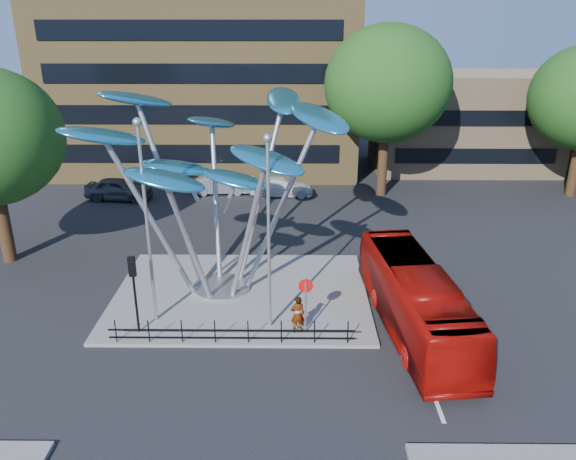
{
  "coord_description": "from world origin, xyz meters",
  "views": [
    {
      "loc": [
        1.47,
        -17.9,
        12.69
      ],
      "look_at": [
        1.26,
        4.0,
        4.17
      ],
      "focal_mm": 35.0,
      "sensor_mm": 36.0,
      "label": 1
    }
  ],
  "objects_px": {
    "parked_car_mid": "(221,184)",
    "parked_car_right": "(281,187)",
    "street_lamp_right": "(269,217)",
    "no_entry_sign_island": "(306,297)",
    "street_lamp_left": "(145,207)",
    "red_bus": "(415,299)",
    "leaf_sculpture": "(214,152)",
    "traffic_light_island": "(133,279)",
    "pedestrian": "(298,315)",
    "parked_car_left": "(119,189)",
    "tree_right": "(388,84)"
  },
  "relations": [
    {
      "from": "parked_car_mid",
      "to": "parked_car_right",
      "type": "height_order",
      "value": "parked_car_mid"
    },
    {
      "from": "street_lamp_right",
      "to": "parked_car_mid",
      "type": "bearing_deg",
      "value": 102.9
    },
    {
      "from": "parked_car_mid",
      "to": "no_entry_sign_island",
      "type": "bearing_deg",
      "value": -167.83
    },
    {
      "from": "street_lamp_left",
      "to": "no_entry_sign_island",
      "type": "height_order",
      "value": "street_lamp_left"
    },
    {
      "from": "street_lamp_left",
      "to": "parked_car_mid",
      "type": "height_order",
      "value": "street_lamp_left"
    },
    {
      "from": "street_lamp_right",
      "to": "red_bus",
      "type": "distance_m",
      "value": 7.11
    },
    {
      "from": "leaf_sculpture",
      "to": "red_bus",
      "type": "height_order",
      "value": "leaf_sculpture"
    },
    {
      "from": "traffic_light_island",
      "to": "no_entry_sign_island",
      "type": "height_order",
      "value": "traffic_light_island"
    },
    {
      "from": "street_lamp_right",
      "to": "parked_car_right",
      "type": "bearing_deg",
      "value": 89.69
    },
    {
      "from": "leaf_sculpture",
      "to": "red_bus",
      "type": "xyz_separation_m",
      "value": [
        8.67,
        -3.62,
        -5.43
      ]
    },
    {
      "from": "street_lamp_right",
      "to": "pedestrian",
      "type": "relative_size",
      "value": 4.99
    },
    {
      "from": "parked_car_left",
      "to": "pedestrian",
      "type": "bearing_deg",
      "value": -138.41
    },
    {
      "from": "pedestrian",
      "to": "tree_right",
      "type": "bearing_deg",
      "value": -120.96
    },
    {
      "from": "traffic_light_island",
      "to": "street_lamp_left",
      "type": "bearing_deg",
      "value": 63.43
    },
    {
      "from": "red_bus",
      "to": "pedestrian",
      "type": "distance_m",
      "value": 4.98
    },
    {
      "from": "parked_car_right",
      "to": "street_lamp_right",
      "type": "bearing_deg",
      "value": 178.62
    },
    {
      "from": "tree_right",
      "to": "parked_car_mid",
      "type": "height_order",
      "value": "tree_right"
    },
    {
      "from": "leaf_sculpture",
      "to": "traffic_light_island",
      "type": "xyz_separation_m",
      "value": [
        -2.93,
        -4.18,
        -4.26
      ]
    },
    {
      "from": "tree_right",
      "to": "pedestrian",
      "type": "height_order",
      "value": "tree_right"
    },
    {
      "from": "no_entry_sign_island",
      "to": "parked_car_mid",
      "type": "bearing_deg",
      "value": 106.68
    },
    {
      "from": "traffic_light_island",
      "to": "pedestrian",
      "type": "height_order",
      "value": "traffic_light_island"
    },
    {
      "from": "parked_car_left",
      "to": "parked_car_right",
      "type": "bearing_deg",
      "value": -78.12
    },
    {
      "from": "street_lamp_right",
      "to": "no_entry_sign_island",
      "type": "xyz_separation_m",
      "value": [
        1.5,
        -0.48,
        -3.28
      ]
    },
    {
      "from": "leaf_sculpture",
      "to": "no_entry_sign_island",
      "type": "distance_m",
      "value": 7.71
    },
    {
      "from": "street_lamp_right",
      "to": "parked_car_mid",
      "type": "height_order",
      "value": "street_lamp_right"
    },
    {
      "from": "leaf_sculpture",
      "to": "parked_car_right",
      "type": "relative_size",
      "value": 2.74
    },
    {
      "from": "street_lamp_right",
      "to": "street_lamp_left",
      "type": "bearing_deg",
      "value": 174.29
    },
    {
      "from": "red_bus",
      "to": "parked_car_right",
      "type": "relative_size",
      "value": 2.24
    },
    {
      "from": "red_bus",
      "to": "leaf_sculpture",
      "type": "bearing_deg",
      "value": 151.06
    },
    {
      "from": "tree_right",
      "to": "red_bus",
      "type": "xyz_separation_m",
      "value": [
        -1.4,
        -18.94,
        -6.59
      ]
    },
    {
      "from": "traffic_light_island",
      "to": "tree_right",
      "type": "bearing_deg",
      "value": 56.31
    },
    {
      "from": "tree_right",
      "to": "street_lamp_right",
      "type": "height_order",
      "value": "tree_right"
    },
    {
      "from": "traffic_light_island",
      "to": "parked_car_right",
      "type": "distance_m",
      "value": 20.17
    },
    {
      "from": "no_entry_sign_island",
      "to": "street_lamp_right",
      "type": "bearing_deg",
      "value": 162.13
    },
    {
      "from": "leaf_sculpture",
      "to": "parked_car_mid",
      "type": "height_order",
      "value": "leaf_sculpture"
    },
    {
      "from": "parked_car_right",
      "to": "traffic_light_island",
      "type": "bearing_deg",
      "value": 162.73
    },
    {
      "from": "leaf_sculpture",
      "to": "red_bus",
      "type": "bearing_deg",
      "value": -22.68
    },
    {
      "from": "no_entry_sign_island",
      "to": "tree_right",
      "type": "bearing_deg",
      "value": 72.88
    },
    {
      "from": "leaf_sculpture",
      "to": "pedestrian",
      "type": "distance_m",
      "value": 8.13
    },
    {
      "from": "red_bus",
      "to": "parked_car_right",
      "type": "distance_m",
      "value": 19.67
    },
    {
      "from": "street_lamp_right",
      "to": "parked_car_mid",
      "type": "distance_m",
      "value": 20.18
    },
    {
      "from": "leaf_sculpture",
      "to": "parked_car_right",
      "type": "height_order",
      "value": "leaf_sculpture"
    },
    {
      "from": "tree_right",
      "to": "pedestrian",
      "type": "xyz_separation_m",
      "value": [
        -6.32,
        -19.49,
        -7.06
      ]
    },
    {
      "from": "tree_right",
      "to": "red_bus",
      "type": "bearing_deg",
      "value": -94.23
    },
    {
      "from": "tree_right",
      "to": "parked_car_left",
      "type": "bearing_deg",
      "value": -176.05
    },
    {
      "from": "parked_car_mid",
      "to": "parked_car_right",
      "type": "distance_m",
      "value": 4.52
    },
    {
      "from": "leaf_sculpture",
      "to": "pedestrian",
      "type": "height_order",
      "value": "leaf_sculpture"
    },
    {
      "from": "red_bus",
      "to": "parked_car_right",
      "type": "xyz_separation_m",
      "value": [
        -6.0,
        18.72,
        -0.77
      ]
    },
    {
      "from": "tree_right",
      "to": "street_lamp_left",
      "type": "bearing_deg",
      "value": -124.05
    },
    {
      "from": "leaf_sculpture",
      "to": "traffic_light_island",
      "type": "distance_m",
      "value": 6.65
    }
  ]
}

